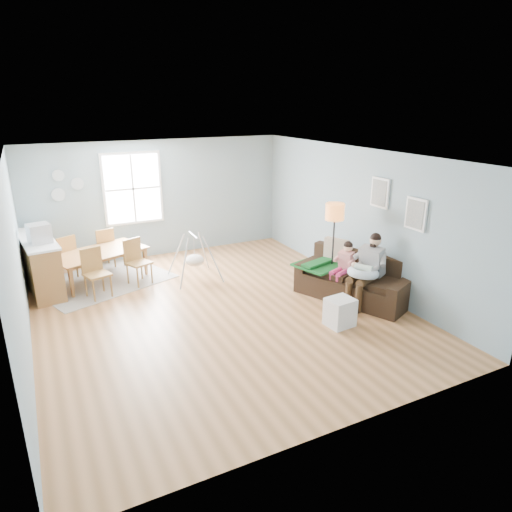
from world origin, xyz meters
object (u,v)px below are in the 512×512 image
sofa (354,283)px  chair_nw (65,255)px  chair_se (136,258)px  chair_ne (104,246)px  baby_swing (195,260)px  toddler (345,261)px  chair_sw (95,269)px  dining_table (101,266)px  father (367,268)px  storage_cube (340,312)px  monitor (39,233)px  counter (40,264)px  floor_lamp (335,219)px

sofa → chair_nw: (-4.73, 3.42, 0.24)m
chair_se → chair_ne: chair_se is taller
baby_swing → toddler: bearing=-43.2°
chair_sw → chair_nw: chair_nw is taller
toddler → dining_table: 4.89m
father → chair_nw: 6.03m
storage_cube → monitor: size_ratio=1.08×
toddler → father: bearing=-73.0°
dining_table → chair_se: (0.63, -0.43, 0.21)m
chair_nw → sofa: bearing=-35.8°
chair_se → counter: 1.80m
storage_cube → chair_se: bearing=127.1°
sofa → monitor: size_ratio=5.12×
chair_sw → chair_se: 0.89m
chair_ne → counter: bearing=-153.0°
storage_cube → dining_table: (-3.18, 3.79, 0.08)m
chair_se → baby_swing: (1.11, -0.34, -0.09)m
chair_sw → chair_nw: (-0.42, 1.16, 0.00)m
father → chair_nw: size_ratio=1.39×
father → toddler: father is taller
floor_lamp → chair_sw: 4.58m
chair_sw → chair_ne: bearing=74.4°
chair_se → storage_cube: bearing=-52.9°
storage_cube → monitor: bearing=140.3°
floor_lamp → monitor: size_ratio=3.94×
sofa → counter: bearing=149.6°
dining_table → chair_se: chair_se is taller
counter → chair_sw: bearing=-41.8°
toddler → counter: size_ratio=0.45×
counter → toddler: bearing=-29.9°
sofa → dining_table: sofa is taller
storage_cube → baby_swing: (-1.43, 3.02, 0.19)m
floor_lamp → chair_sw: floor_lamp is taller
storage_cube → chair_nw: bearing=132.0°
father → baby_swing: size_ratio=1.33×
chair_sw → baby_swing: bearing=-0.9°
chair_sw → storage_cube: bearing=-42.1°
chair_se → chair_nw: size_ratio=0.98×
chair_sw → counter: (-0.89, 0.80, 0.00)m
toddler → counter: toddler is taller
floor_lamp → father: bearing=-77.6°
sofa → chair_sw: chair_sw is taller
chair_ne → counter: counter is taller
father → floor_lamp: floor_lamp is taller
chair_ne → sofa: bearing=-43.6°
chair_se → monitor: monitor is taller
chair_sw → counter: bearing=138.2°
chair_sw → counter: size_ratio=0.48×
chair_ne → baby_swing: (1.54, -1.50, -0.09)m
sofa → chair_sw: 4.87m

